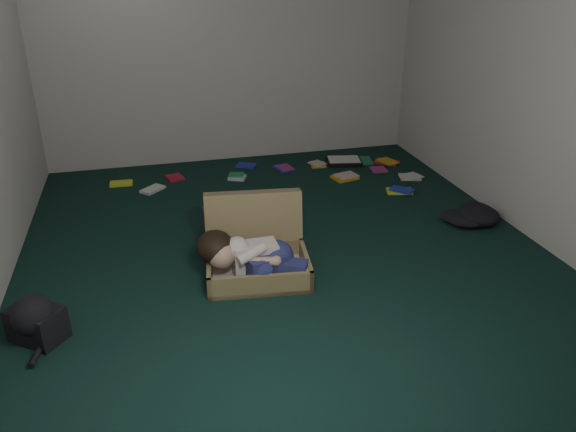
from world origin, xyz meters
name	(u,v)px	position (x,y,z in m)	size (l,w,h in m)	color
floor	(283,248)	(0.00, 0.00, 0.00)	(4.50, 4.50, 0.00)	black
wall_back	(230,40)	(0.00, 2.25, 1.30)	(4.50, 4.50, 0.00)	silver
wall_front	(443,215)	(0.00, -2.25, 1.30)	(4.50, 4.50, 0.00)	silver
wall_right	(534,69)	(2.00, 0.00, 1.30)	(4.50, 4.50, 0.00)	silver
suitcase	(256,249)	(-0.26, -0.24, 0.16)	(0.80, 0.78, 0.53)	olive
person	(251,256)	(-0.34, -0.42, 0.20)	(0.77, 0.44, 0.33)	silver
maroon_bin	(237,228)	(-0.34, 0.13, 0.16)	(0.50, 0.42, 0.31)	#5B1224
backpack	(37,323)	(-1.70, -0.74, 0.12)	(0.38, 0.31, 0.23)	black
clothing_pile	(468,211)	(1.69, 0.12, 0.07)	(0.46, 0.37, 0.15)	black
paper_tray	(344,161)	(1.13, 1.76, 0.03)	(0.43, 0.35, 0.05)	black
book_scatter	(295,174)	(0.52, 1.55, 0.01)	(3.09, 1.35, 0.02)	#D5EB29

